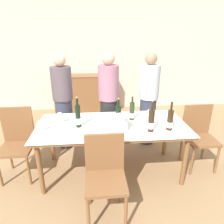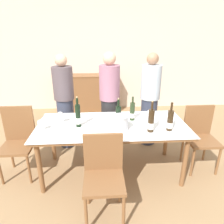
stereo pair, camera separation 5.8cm
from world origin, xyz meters
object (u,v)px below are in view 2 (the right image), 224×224
at_px(chair_left_end, 18,137).
at_px(chair_near_front, 104,171).
at_px(wine_bottle_1, 118,116).
at_px(wine_bottle_3, 132,112).
at_px(ice_bucket, 120,122).
at_px(dining_table, 112,129).
at_px(wine_bottle_0, 151,121).
at_px(wine_glass_1, 40,123).
at_px(wine_bottle_4, 78,116).
at_px(person_guest_right, 150,101).
at_px(sideboard_cabinet, 88,93).
at_px(wine_bottle_2, 170,121).
at_px(person_host, 65,103).
at_px(wine_glass_0, 150,112).
at_px(chair_right_end, 200,133).
at_px(person_guest_left, 110,103).
at_px(wine_glass_2, 60,115).

xyz_separation_m(chair_left_end, chair_near_front, (1.16, -0.78, -0.01)).
height_order(wine_bottle_1, wine_bottle_3, wine_bottle_1).
bearing_deg(chair_left_end, ice_bucket, -10.34).
height_order(dining_table, chair_near_front, chair_near_front).
bearing_deg(wine_bottle_0, chair_left_end, 169.43).
bearing_deg(wine_glass_1, wine_bottle_0, -4.81).
bearing_deg(chair_left_end, wine_glass_1, -28.27).
xyz_separation_m(ice_bucket, wine_bottle_4, (-0.53, 0.13, 0.04)).
distance_m(chair_near_front, person_guest_right, 1.74).
relative_size(ice_bucket, wine_bottle_4, 0.51).
bearing_deg(ice_bucket, wine_glass_1, 177.69).
bearing_deg(person_guest_right, sideboard_cabinet, 124.44).
height_order(dining_table, wine_bottle_2, wine_bottle_2).
xyz_separation_m(wine_bottle_1, wine_bottle_3, (0.21, 0.15, -0.01)).
xyz_separation_m(sideboard_cabinet, dining_table, (0.45, -2.50, 0.21)).
bearing_deg(person_host, wine_glass_0, -26.55).
bearing_deg(dining_table, wine_bottle_1, -10.85).
height_order(wine_glass_0, chair_near_front, chair_near_front).
xyz_separation_m(person_host, person_guest_right, (1.45, -0.01, 0.01)).
height_order(sideboard_cabinet, person_host, person_host).
height_order(wine_glass_1, chair_right_end, chair_right_end).
relative_size(ice_bucket, wine_glass_1, 1.39).
bearing_deg(person_guest_left, wine_glass_1, -137.37).
bearing_deg(ice_bucket, wine_bottle_2, -5.11).
relative_size(chair_near_front, person_host, 0.58).
bearing_deg(wine_bottle_4, wine_glass_0, 11.05).
bearing_deg(chair_left_end, chair_near_front, -34.06).
bearing_deg(wine_bottle_0, wine_bottle_2, 4.57).
xyz_separation_m(ice_bucket, person_guest_right, (0.61, 0.96, -0.05)).
bearing_deg(person_host, wine_bottle_2, -35.22).
bearing_deg(wine_bottle_2, wine_bottle_0, -175.43).
bearing_deg(wine_glass_0, wine_bottle_1, -158.83).
distance_m(wine_bottle_3, chair_near_front, 0.99).
bearing_deg(sideboard_cabinet, wine_bottle_3, -72.42).
distance_m(wine_bottle_3, wine_glass_2, 0.99).
height_order(wine_glass_2, person_guest_left, person_guest_left).
xyz_separation_m(dining_table, chair_right_end, (1.29, 0.09, -0.15)).
distance_m(ice_bucket, wine_glass_0, 0.56).
bearing_deg(wine_bottle_1, wine_bottle_0, -30.09).
bearing_deg(chair_right_end, wine_bottle_1, -175.18).
height_order(wine_glass_2, chair_right_end, chair_right_end).
distance_m(wine_bottle_1, chair_near_front, 0.79).
distance_m(sideboard_cabinet, wine_glass_1, 2.68).
distance_m(chair_near_front, person_host, 1.64).
xyz_separation_m(person_host, person_guest_left, (0.75, -0.10, 0.02)).
relative_size(wine_bottle_1, wine_bottle_2, 1.02).
xyz_separation_m(wine_bottle_0, person_guest_left, (-0.45, 0.95, -0.07)).
xyz_separation_m(dining_table, person_guest_left, (0.01, 0.71, 0.14)).
distance_m(wine_bottle_1, wine_bottle_4, 0.52).
bearing_deg(wine_glass_1, wine_glass_0, 11.20).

